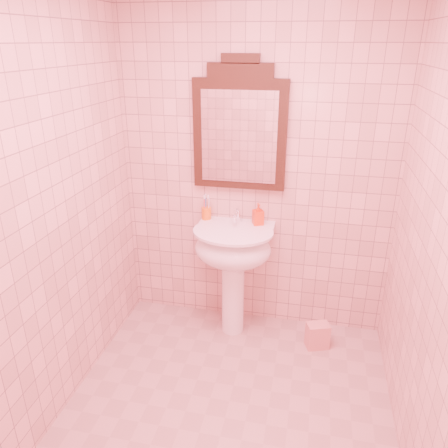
% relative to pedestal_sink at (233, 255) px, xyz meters
% --- Properties ---
extents(floor, '(2.20, 2.20, 0.00)m').
position_rel_pedestal_sink_xyz_m(floor, '(0.12, -0.87, -0.66)').
color(floor, tan).
rests_on(floor, ground).
extents(back_wall, '(2.00, 0.02, 2.50)m').
position_rel_pedestal_sink_xyz_m(back_wall, '(0.12, 0.23, 0.59)').
color(back_wall, beige).
rests_on(back_wall, floor).
extents(pedestal_sink, '(0.58, 0.58, 0.86)m').
position_rel_pedestal_sink_xyz_m(pedestal_sink, '(0.00, 0.00, 0.00)').
color(pedestal_sink, white).
rests_on(pedestal_sink, floor).
extents(faucet, '(0.04, 0.16, 0.11)m').
position_rel_pedestal_sink_xyz_m(faucet, '(0.00, 0.14, 0.26)').
color(faucet, white).
rests_on(faucet, pedestal_sink).
extents(mirror, '(0.66, 0.06, 0.92)m').
position_rel_pedestal_sink_xyz_m(mirror, '(0.00, 0.20, 0.88)').
color(mirror, black).
rests_on(mirror, back_wall).
extents(toothbrush_cup, '(0.07, 0.07, 0.17)m').
position_rel_pedestal_sink_xyz_m(toothbrush_cup, '(-0.24, 0.17, 0.25)').
color(toothbrush_cup, orange).
rests_on(toothbrush_cup, pedestal_sink).
extents(soap_dispenser, '(0.10, 0.10, 0.16)m').
position_rel_pedestal_sink_xyz_m(soap_dispenser, '(0.16, 0.14, 0.28)').
color(soap_dispenser, red).
rests_on(soap_dispenser, pedestal_sink).
extents(towel, '(0.19, 0.15, 0.20)m').
position_rel_pedestal_sink_xyz_m(towel, '(0.66, -0.07, -0.56)').
color(towel, '#E48F86').
rests_on(towel, floor).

